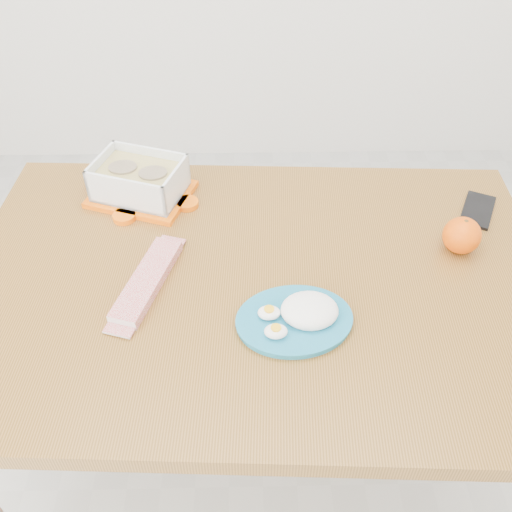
{
  "coord_description": "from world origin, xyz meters",
  "views": [
    {
      "loc": [
        -0.03,
        -0.75,
        1.59
      ],
      "look_at": [
        -0.02,
        0.1,
        0.81
      ],
      "focal_mm": 40.0,
      "sensor_mm": 36.0,
      "label": 1
    }
  ],
  "objects_px": {
    "dining_table": "(256,308)",
    "smartphone": "(478,210)",
    "rice_plate": "(299,315)",
    "orange_fruit": "(462,235)",
    "food_container": "(139,180)"
  },
  "relations": [
    {
      "from": "dining_table",
      "to": "smartphone",
      "type": "xyz_separation_m",
      "value": [
        0.53,
        0.21,
        0.1
      ]
    },
    {
      "from": "rice_plate",
      "to": "orange_fruit",
      "type": "bearing_deg",
      "value": 20.87
    },
    {
      "from": "food_container",
      "to": "smartphone",
      "type": "distance_m",
      "value": 0.81
    },
    {
      "from": "orange_fruit",
      "to": "smartphone",
      "type": "bearing_deg",
      "value": 57.45
    },
    {
      "from": "dining_table",
      "to": "food_container",
      "type": "relative_size",
      "value": 4.66
    },
    {
      "from": "food_container",
      "to": "rice_plate",
      "type": "height_order",
      "value": "food_container"
    },
    {
      "from": "orange_fruit",
      "to": "smartphone",
      "type": "distance_m",
      "value": 0.16
    },
    {
      "from": "orange_fruit",
      "to": "smartphone",
      "type": "relative_size",
      "value": 0.61
    },
    {
      "from": "orange_fruit",
      "to": "rice_plate",
      "type": "distance_m",
      "value": 0.42
    },
    {
      "from": "food_container",
      "to": "smartphone",
      "type": "relative_size",
      "value": 2.06
    },
    {
      "from": "dining_table",
      "to": "orange_fruit",
      "type": "bearing_deg",
      "value": 12.58
    },
    {
      "from": "food_container",
      "to": "rice_plate",
      "type": "distance_m",
      "value": 0.54
    },
    {
      "from": "food_container",
      "to": "orange_fruit",
      "type": "distance_m",
      "value": 0.75
    },
    {
      "from": "food_container",
      "to": "dining_table",
      "type": "bearing_deg",
      "value": -27.26
    },
    {
      "from": "food_container",
      "to": "smartphone",
      "type": "height_order",
      "value": "food_container"
    }
  ]
}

